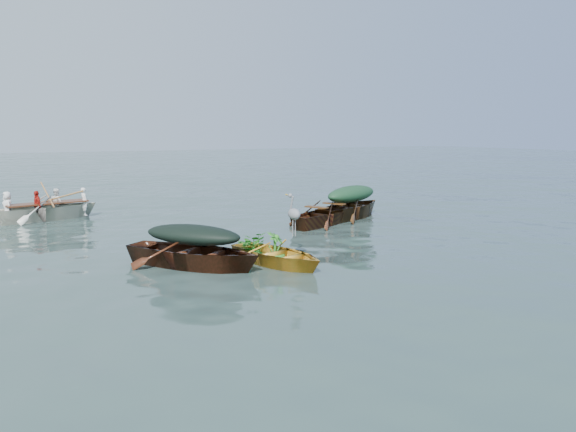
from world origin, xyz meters
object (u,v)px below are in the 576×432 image
at_px(dark_covered_boat, 194,267).
at_px(heron, 294,221).
at_px(green_tarp_boat, 351,218).
at_px(rowed_boat, 48,220).
at_px(open_wooden_boat, 325,224).
at_px(yellow_dinghy, 277,265).

height_order(dark_covered_boat, heron, heron).
bearing_deg(green_tarp_boat, heron, 109.32).
relative_size(dark_covered_boat, rowed_boat, 0.91).
bearing_deg(heron, rowed_boat, 99.88).
distance_m(open_wooden_boat, heron, 4.86).
distance_m(rowed_boat, heron, 9.41).
bearing_deg(heron, dark_covered_boat, 152.68).
xyz_separation_m(green_tarp_boat, open_wooden_boat, (-1.37, -0.60, 0.00)).
bearing_deg(heron, green_tarp_boat, 27.99).
xyz_separation_m(dark_covered_boat, green_tarp_boat, (6.60, 3.75, 0.00)).
height_order(yellow_dinghy, heron, heron).
height_order(dark_covered_boat, green_tarp_boat, green_tarp_boat).
xyz_separation_m(open_wooden_boat, heron, (-3.14, -3.61, 0.86)).
distance_m(dark_covered_boat, heron, 2.31).
relative_size(yellow_dinghy, dark_covered_boat, 0.76).
height_order(yellow_dinghy, green_tarp_boat, green_tarp_boat).
bearing_deg(yellow_dinghy, dark_covered_boat, 142.64).
distance_m(dark_covered_boat, rowed_boat, 8.25).
relative_size(dark_covered_boat, heron, 4.26).
bearing_deg(rowed_boat, heron, -166.78).
bearing_deg(yellow_dinghy, open_wooden_boat, 31.04).
relative_size(green_tarp_boat, heron, 4.91).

